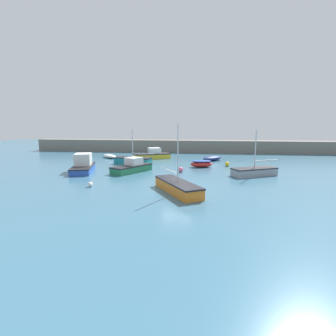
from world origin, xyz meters
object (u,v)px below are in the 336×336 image
sailboat_short_mast (133,161)px  rowboat_blue_near (212,158)px  cabin_cruiser_white (132,167)px  rowboat_with_red_cover (201,164)px  open_tender_yellow (110,156)px  mooring_buoy_yellow (227,164)px  motorboat_grey_hull (152,155)px  motorboat_with_cabin (83,165)px  mooring_buoy_pink (181,170)px  sailboat_twin_hulled (254,171)px  sailboat_tall_mast (178,187)px  mooring_buoy_white (90,185)px

sailboat_short_mast → rowboat_blue_near: size_ratio=1.60×
cabin_cruiser_white → rowboat_with_red_cover: cabin_cruiser_white is taller
open_tender_yellow → mooring_buoy_yellow: open_tender_yellow is taller
sailboat_short_mast → mooring_buoy_yellow: size_ratio=9.73×
cabin_cruiser_white → motorboat_grey_hull: 11.42m
motorboat_with_cabin → mooring_buoy_pink: 11.05m
sailboat_short_mast → mooring_buoy_yellow: 12.32m
open_tender_yellow → rowboat_with_red_cover: 15.82m
rowboat_with_red_cover → mooring_buoy_yellow: rowboat_with_red_cover is taller
mooring_buoy_yellow → mooring_buoy_pink: (-5.54, -4.80, -0.00)m
sailboat_twin_hulled → motorboat_grey_hull: size_ratio=0.86×
cabin_cruiser_white → mooring_buoy_yellow: size_ratio=9.20×
open_tender_yellow → sailboat_twin_hulled: bearing=-167.1°
rowboat_with_red_cover → open_tender_yellow: bearing=-38.5°
motorboat_grey_hull → sailboat_tall_mast: (5.69, -19.58, -0.11)m
open_tender_yellow → sailboat_short_mast: bearing=176.2°
rowboat_with_red_cover → cabin_cruiser_white: bearing=16.0°
rowboat_with_red_cover → mooring_buoy_white: 14.98m
open_tender_yellow → mooring_buoy_white: (4.86, -18.41, -0.08)m
sailboat_twin_hulled → cabin_cruiser_white: (-13.17, 0.42, 0.13)m
cabin_cruiser_white → sailboat_tall_mast: sailboat_tall_mast is taller
open_tender_yellow → mooring_buoy_pink: 15.95m
motorboat_grey_hull → rowboat_blue_near: 9.17m
motorboat_with_cabin → mooring_buoy_white: 7.93m
motorboat_grey_hull → sailboat_twin_hulled: bearing=112.5°
rowboat_with_red_cover → mooring_buoy_yellow: 3.44m
sailboat_twin_hulled → cabin_cruiser_white: 13.18m
motorboat_with_cabin → rowboat_blue_near: size_ratio=1.70×
sailboat_short_mast → mooring_buoy_white: bearing=99.8°
cabin_cruiser_white → sailboat_tall_mast: bearing=65.6°
open_tender_yellow → mooring_buoy_white: bearing=147.8°
cabin_cruiser_white → sailboat_short_mast: size_ratio=0.95×
sailboat_twin_hulled → sailboat_tall_mast: (-7.31, -7.73, 0.02)m
cabin_cruiser_white → motorboat_with_cabin: motorboat_with_cabin is taller
motorboat_grey_hull → mooring_buoy_pink: motorboat_grey_hull is taller
cabin_cruiser_white → rowboat_with_red_cover: bearing=149.1°
motorboat_with_cabin → rowboat_with_red_cover: motorboat_with_cabin is taller
sailboat_tall_mast → rowboat_blue_near: sailboat_tall_mast is taller
motorboat_grey_hull → sailboat_tall_mast: sailboat_tall_mast is taller
cabin_cruiser_white → mooring_buoy_white: (-1.74, -7.34, -0.36)m
sailboat_short_mast → mooring_buoy_white: (-0.37, -12.83, -0.26)m
rowboat_with_red_cover → motorboat_with_cabin: bearing=6.4°
sailboat_tall_mast → rowboat_blue_near: size_ratio=1.72×
motorboat_with_cabin → cabin_cruiser_white: bearing=78.4°
motorboat_with_cabin → mooring_buoy_pink: size_ratio=10.52×
sailboat_tall_mast → mooring_buoy_white: size_ratio=14.00×
motorboat_grey_hull → sailboat_tall_mast: size_ratio=1.00×
cabin_cruiser_white → motorboat_grey_hull: (0.16, 11.42, 0.00)m
cabin_cruiser_white → sailboat_short_mast: sailboat_short_mast is taller
motorboat_with_cabin → sailboat_short_mast: 7.27m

